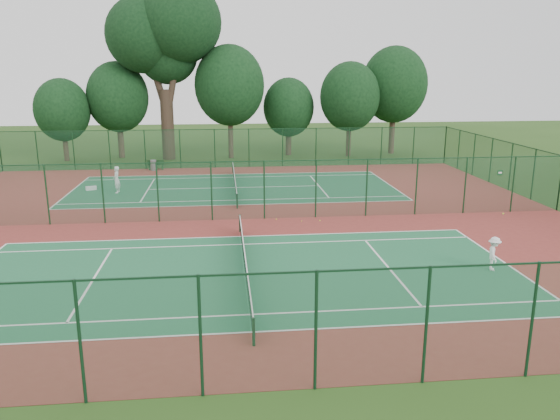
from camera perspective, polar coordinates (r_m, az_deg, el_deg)
The scene contains 20 objects.
ground at distance 32.38m, azimuth -4.35°, elevation -0.98°, with size 120.00×120.00×0.00m, color #274917.
red_pad at distance 32.38m, azimuth -4.35°, elevation -0.97°, with size 40.00×36.00×0.01m, color maroon.
court_near at distance 23.82m, azimuth -3.66°, elevation -6.66°, with size 23.77×10.97×0.01m, color #20663E.
court_far at distance 41.13m, azimuth -4.75°, elevation 2.35°, with size 23.77×10.97×0.01m, color #1D5C38.
fence_north at distance 49.70m, azimuth -5.05°, elevation 6.47°, with size 40.00×0.09×3.50m.
fence_south at distance 14.89m, azimuth -2.23°, elevation -12.78°, with size 40.00×0.09×3.50m.
fence_east at distance 38.14m, azimuth 27.22°, elevation 2.51°, with size 0.09×36.00×3.50m.
fence_divider at distance 31.96m, azimuth -4.41°, elevation 2.06°, with size 40.00×0.09×3.50m.
tennis_net_near at distance 23.64m, azimuth -3.68°, elevation -5.46°, with size 0.10×12.90×0.97m.
tennis_net_far at distance 41.02m, azimuth -4.76°, elevation 3.07°, with size 0.10×12.90×0.97m.
player_near at distance 25.73m, azimuth 21.44°, elevation -4.26°, with size 0.97×0.56×1.51m, color white.
player_far at distance 40.76m, azimuth -16.70°, elevation 3.06°, with size 0.70×0.46×1.92m, color white.
trash_bin at distance 49.29m, azimuth -13.08°, elevation 4.57°, with size 0.52×0.52×0.93m, color gray.
bench at distance 49.63m, azimuth -12.84°, elevation 4.64°, with size 1.43×0.42×0.88m.
kit_bag at distance 42.47m, azimuth -19.14°, elevation 2.16°, with size 0.76×0.28×0.28m, color silver.
stray_ball_a at distance 31.80m, azimuth 2.27°, elevation -1.16°, with size 0.06×0.06×0.06m, color gold.
stray_ball_b at distance 31.95m, azimuth 4.19°, elevation -1.10°, with size 0.08×0.08×0.08m, color yellow.
stray_ball_c at distance 32.16m, azimuth -0.38°, elevation -0.96°, with size 0.08×0.08×0.08m, color yellow.
big_tree at distance 55.24m, azimuth -11.98°, elevation 17.55°, with size 10.94×8.01×16.80m.
evergreen_row at distance 56.14m, azimuth -4.63°, elevation 5.57°, with size 39.00×5.00×12.00m, color black, non-canonical shape.
Camera 1 is at (-0.83, -31.22, 8.55)m, focal length 35.00 mm.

